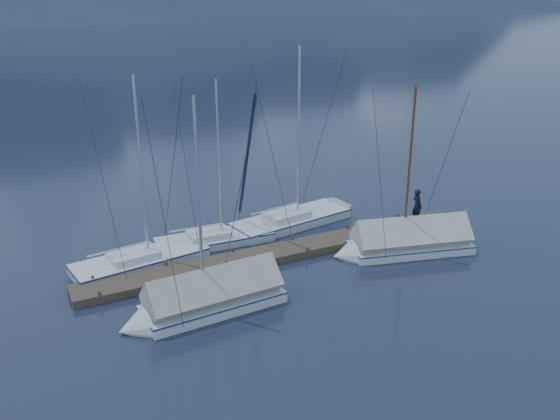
% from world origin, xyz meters
% --- Properties ---
extents(ground, '(1000.00, 1000.00, 0.00)m').
position_xyz_m(ground, '(0.00, 0.00, 0.00)').
color(ground, black).
rests_on(ground, ground).
extents(dock, '(18.00, 1.50, 0.54)m').
position_xyz_m(dock, '(0.00, 2.00, 0.11)').
color(dock, '#382D23').
rests_on(dock, ground).
extents(mooring_posts, '(15.12, 1.52, 0.35)m').
position_xyz_m(mooring_posts, '(-0.50, 2.00, 0.35)').
color(mooring_posts, '#382D23').
rests_on(mooring_posts, ground).
extents(sailboat_open_left, '(6.93, 3.06, 8.90)m').
position_xyz_m(sailboat_open_left, '(-4.94, 4.01, 0.16)').
color(sailboat_open_left, silver).
rests_on(sailboat_open_left, ground).
extents(sailboat_open_mid, '(6.39, 2.71, 8.35)m').
position_xyz_m(sailboat_open_mid, '(-1.31, 4.58, 0.15)').
color(sailboat_open_mid, silver).
rests_on(sailboat_open_mid, ground).
extents(sailboat_open_right, '(7.51, 3.41, 9.62)m').
position_xyz_m(sailboat_open_right, '(3.10, 5.23, 0.17)').
color(sailboat_open_right, silver).
rests_on(sailboat_open_right, ground).
extents(sailboat_covered_near, '(6.67, 3.44, 8.30)m').
position_xyz_m(sailboat_covered_near, '(5.03, -0.10, 0.41)').
color(sailboat_covered_near, silver).
rests_on(sailboat_covered_near, ground).
extents(sailboat_covered_far, '(6.36, 2.66, 8.78)m').
position_xyz_m(sailboat_covered_far, '(-4.79, -1.03, 0.43)').
color(sailboat_covered_far, silver).
rests_on(sailboat_covered_far, ground).
extents(person, '(0.45, 0.65, 1.69)m').
position_xyz_m(person, '(7.50, 1.88, 1.19)').
color(person, black).
rests_on(person, dock).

